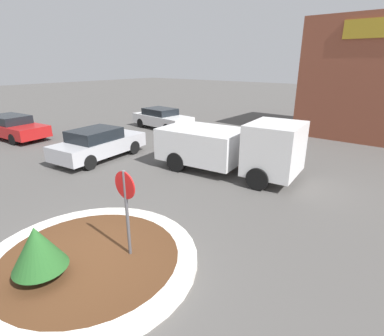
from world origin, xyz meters
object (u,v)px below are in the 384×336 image
(parked_sedan_silver, at_px, (99,144))
(parked_sedan_red, at_px, (12,127))
(utility_truck, at_px, (230,146))
(parked_sedan_white, at_px, (162,118))
(stop_sign, at_px, (126,201))

(parked_sedan_silver, distance_m, parked_sedan_red, 7.30)
(utility_truck, relative_size, parked_sedan_red, 1.16)
(utility_truck, distance_m, parked_sedan_white, 9.18)
(utility_truck, distance_m, parked_sedan_red, 13.24)
(stop_sign, bearing_deg, parked_sedan_red, 167.29)
(stop_sign, distance_m, parked_sedan_silver, 8.07)
(utility_truck, xyz_separation_m, parked_sedan_red, (-12.88, -3.02, -0.42))
(parked_sedan_silver, bearing_deg, utility_truck, -76.05)
(utility_truck, bearing_deg, stop_sign, -84.35)
(stop_sign, relative_size, parked_sedan_silver, 0.47)
(parked_sedan_red, bearing_deg, utility_truck, 6.66)
(parked_sedan_white, distance_m, parked_sedan_red, 8.86)
(utility_truck, xyz_separation_m, parked_sedan_white, (-8.05, 4.40, -0.41))
(stop_sign, distance_m, parked_sedan_red, 14.57)
(stop_sign, bearing_deg, utility_truck, 101.93)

